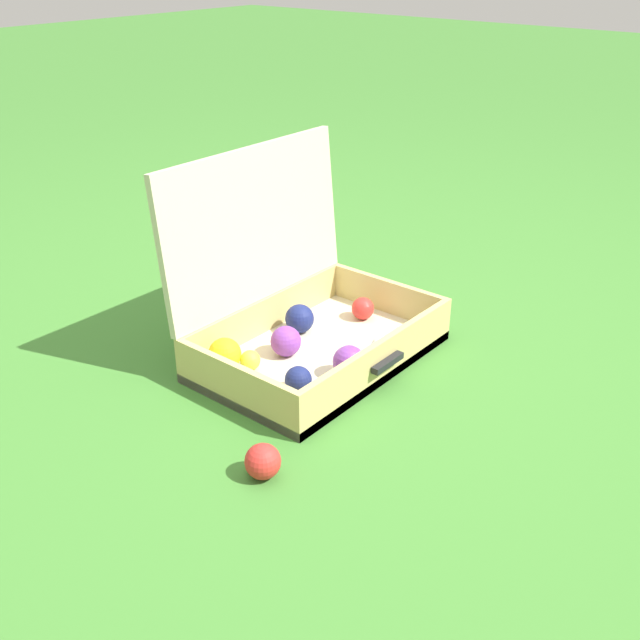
% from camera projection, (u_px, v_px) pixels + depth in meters
% --- Properties ---
extents(ground_plane, '(16.00, 16.00, 0.00)m').
position_uv_depth(ground_plane, '(321.00, 356.00, 2.00)').
color(ground_plane, '#3D7A2D').
extents(open_suitcase, '(0.62, 0.47, 0.52)m').
position_uv_depth(open_suitcase, '(300.00, 315.00, 1.96)').
color(open_suitcase, beige).
rests_on(open_suitcase, ground).
extents(stray_ball_on_grass, '(0.08, 0.08, 0.08)m').
position_uv_depth(stray_ball_on_grass, '(263.00, 461.00, 1.54)').
color(stray_ball_on_grass, red).
rests_on(stray_ball_on_grass, ground).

